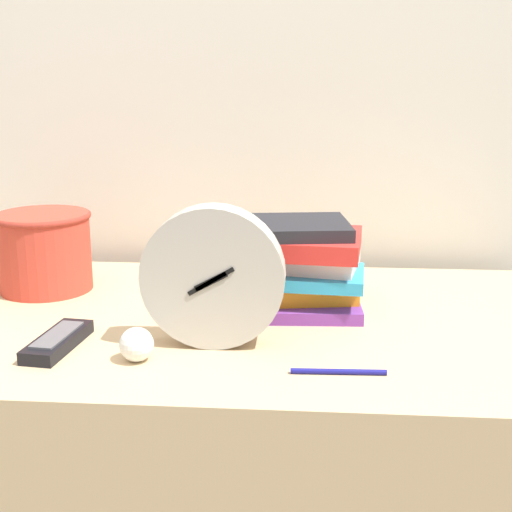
{
  "coord_description": "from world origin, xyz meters",
  "views": [
    {
      "loc": [
        0.2,
        -0.82,
        1.19
      ],
      "look_at": [
        0.11,
        0.3,
        0.9
      ],
      "focal_mm": 50.0,
      "sensor_mm": 36.0,
      "label": 1
    }
  ],
  "objects_px": {
    "basket": "(44,249)",
    "desk_clock": "(213,277)",
    "tv_remote": "(58,341)",
    "book_stack": "(299,265)",
    "crumpled_paper_ball": "(137,344)",
    "pen": "(338,372)"
  },
  "relations": [
    {
      "from": "pen",
      "to": "tv_remote",
      "type": "bearing_deg",
      "value": 171.29
    },
    {
      "from": "basket",
      "to": "crumpled_paper_ball",
      "type": "height_order",
      "value": "basket"
    },
    {
      "from": "crumpled_paper_ball",
      "to": "pen",
      "type": "height_order",
      "value": "crumpled_paper_ball"
    },
    {
      "from": "tv_remote",
      "to": "crumpled_paper_ball",
      "type": "bearing_deg",
      "value": -16.57
    },
    {
      "from": "tv_remote",
      "to": "pen",
      "type": "distance_m",
      "value": 0.43
    },
    {
      "from": "pen",
      "to": "crumpled_paper_ball",
      "type": "bearing_deg",
      "value": 174.99
    },
    {
      "from": "desk_clock",
      "to": "basket",
      "type": "height_order",
      "value": "desk_clock"
    },
    {
      "from": "desk_clock",
      "to": "tv_remote",
      "type": "distance_m",
      "value": 0.26
    },
    {
      "from": "basket",
      "to": "pen",
      "type": "distance_m",
      "value": 0.66
    },
    {
      "from": "basket",
      "to": "pen",
      "type": "height_order",
      "value": "basket"
    },
    {
      "from": "basket",
      "to": "crumpled_paper_ball",
      "type": "xyz_separation_m",
      "value": [
        0.26,
        -0.33,
        -0.06
      ]
    },
    {
      "from": "basket",
      "to": "desk_clock",
      "type": "bearing_deg",
      "value": -35.75
    },
    {
      "from": "book_stack",
      "to": "crumpled_paper_ball",
      "type": "xyz_separation_m",
      "value": [
        -0.23,
        -0.25,
        -0.06
      ]
    },
    {
      "from": "desk_clock",
      "to": "crumpled_paper_ball",
      "type": "height_order",
      "value": "desk_clock"
    },
    {
      "from": "book_stack",
      "to": "tv_remote",
      "type": "relative_size",
      "value": 1.51
    },
    {
      "from": "desk_clock",
      "to": "basket",
      "type": "relative_size",
      "value": 1.2
    },
    {
      "from": "book_stack",
      "to": "tv_remote",
      "type": "xyz_separation_m",
      "value": [
        -0.37,
        -0.21,
        -0.07
      ]
    },
    {
      "from": "desk_clock",
      "to": "basket",
      "type": "xyz_separation_m",
      "value": [
        -0.36,
        0.26,
        -0.03
      ]
    },
    {
      "from": "book_stack",
      "to": "basket",
      "type": "height_order",
      "value": "book_stack"
    },
    {
      "from": "tv_remote",
      "to": "crumpled_paper_ball",
      "type": "distance_m",
      "value": 0.14
    },
    {
      "from": "basket",
      "to": "tv_remote",
      "type": "bearing_deg",
      "value": -66.79
    },
    {
      "from": "book_stack",
      "to": "tv_remote",
      "type": "distance_m",
      "value": 0.43
    }
  ]
}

